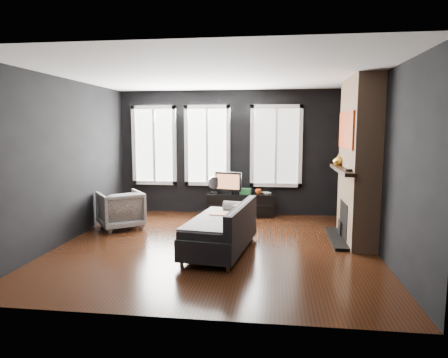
# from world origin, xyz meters

# --- Properties ---
(floor) EXTENTS (5.00, 5.00, 0.00)m
(floor) POSITION_xyz_m (0.00, 0.00, 0.00)
(floor) COLOR black
(floor) RESTS_ON ground
(ceiling) EXTENTS (5.00, 5.00, 0.00)m
(ceiling) POSITION_xyz_m (0.00, 0.00, 2.70)
(ceiling) COLOR white
(ceiling) RESTS_ON ground
(wall_back) EXTENTS (5.00, 0.02, 2.70)m
(wall_back) POSITION_xyz_m (0.00, 2.50, 1.35)
(wall_back) COLOR black
(wall_back) RESTS_ON ground
(wall_left) EXTENTS (0.02, 5.00, 2.70)m
(wall_left) POSITION_xyz_m (-2.50, 0.00, 1.35)
(wall_left) COLOR black
(wall_left) RESTS_ON ground
(wall_right) EXTENTS (0.02, 5.00, 2.70)m
(wall_right) POSITION_xyz_m (2.50, 0.00, 1.35)
(wall_right) COLOR black
(wall_right) RESTS_ON ground
(windows) EXTENTS (4.00, 0.16, 1.76)m
(windows) POSITION_xyz_m (-0.45, 2.46, 2.38)
(windows) COLOR white
(windows) RESTS_ON wall_back
(fireplace) EXTENTS (0.70, 1.62, 2.70)m
(fireplace) POSITION_xyz_m (2.30, 0.60, 1.35)
(fireplace) COLOR #93724C
(fireplace) RESTS_ON floor
(sofa) EXTENTS (1.11, 1.87, 0.76)m
(sofa) POSITION_xyz_m (0.12, -0.31, 0.38)
(sofa) COLOR #262629
(sofa) RESTS_ON floor
(stripe_pillow) EXTENTS (0.14, 0.28, 0.27)m
(stripe_pillow) POSITION_xyz_m (0.36, -0.00, 0.55)
(stripe_pillow) COLOR gray
(stripe_pillow) RESTS_ON sofa
(armchair) EXTENTS (1.03, 1.02, 0.78)m
(armchair) POSITION_xyz_m (-1.95, 0.90, 0.39)
(armchair) COLOR silver
(armchair) RESTS_ON floor
(media_console) EXTENTS (1.46, 0.59, 0.49)m
(media_console) POSITION_xyz_m (0.20, 2.24, 0.24)
(media_console) COLOR black
(media_console) RESTS_ON floor
(monitor) EXTENTS (0.60, 0.24, 0.53)m
(monitor) POSITION_xyz_m (-0.05, 2.19, 0.75)
(monitor) COLOR black
(monitor) RESTS_ON media_console
(desk_fan) EXTENTS (0.34, 0.34, 0.38)m
(desk_fan) POSITION_xyz_m (-0.36, 2.19, 0.68)
(desk_fan) COLOR #999999
(desk_fan) RESTS_ON media_console
(mug) EXTENTS (0.13, 0.11, 0.13)m
(mug) POSITION_xyz_m (0.59, 2.28, 0.55)
(mug) COLOR #E35B17
(mug) RESTS_ON media_console
(book) EXTENTS (0.15, 0.08, 0.22)m
(book) POSITION_xyz_m (0.68, 2.36, 0.60)
(book) COLOR #C2BA98
(book) RESTS_ON media_console
(storage_box) EXTENTS (0.24, 0.18, 0.12)m
(storage_box) POSITION_xyz_m (0.32, 2.19, 0.55)
(storage_box) COLOR #276736
(storage_box) RESTS_ON media_console
(mantel_vase) EXTENTS (0.25, 0.26, 0.19)m
(mantel_vase) POSITION_xyz_m (2.05, 1.05, 1.33)
(mantel_vase) COLOR orange
(mantel_vase) RESTS_ON fireplace
(mantel_clock) EXTENTS (0.13, 0.13, 0.04)m
(mantel_clock) POSITION_xyz_m (2.05, 0.05, 1.25)
(mantel_clock) COLOR black
(mantel_clock) RESTS_ON fireplace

